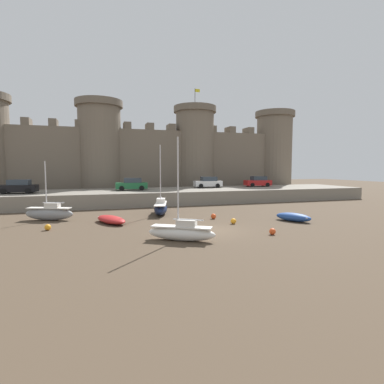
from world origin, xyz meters
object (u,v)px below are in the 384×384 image
object	(u,v)px
mooring_buoy_mid_mud	(213,216)
sailboat_near_channel_right	(182,232)
rowboat_midflat_centre	(293,217)
car_quay_centre_west	(18,187)
car_quay_west	(132,184)
car_quay_centre_east	(208,182)
mooring_buoy_near_shore	(272,232)
rowboat_foreground_left	(111,219)
sailboat_foreground_centre	(161,208)
sailboat_near_channel_left	(49,213)
car_quay_east	(258,182)
mooring_buoy_near_channel	(233,221)
mooring_buoy_off_centre	(48,227)

from	to	relation	value
mooring_buoy_mid_mud	sailboat_near_channel_right	bearing A→B (deg)	-125.21
rowboat_midflat_centre	car_quay_centre_west	world-z (taller)	car_quay_centre_west
car_quay_west	car_quay_centre_east	bearing A→B (deg)	8.60
mooring_buoy_near_shore	car_quay_west	size ratio (longest dim) A/B	0.11
sailboat_near_channel_right	car_quay_centre_west	world-z (taller)	sailboat_near_channel_right
rowboat_foreground_left	sailboat_near_channel_right	xyz separation A→B (m)	(4.12, -7.58, 0.25)
sailboat_foreground_centre	mooring_buoy_mid_mud	world-z (taller)	sailboat_foreground_centre
sailboat_foreground_centre	sailboat_near_channel_left	size ratio (longest dim) A/B	1.32
rowboat_midflat_centre	car_quay_east	size ratio (longest dim) A/B	0.80
car_quay_west	car_quay_centre_west	bearing A→B (deg)	-175.24
sailboat_near_channel_right	mooring_buoy_near_shore	size ratio (longest dim) A/B	14.75
mooring_buoy_near_shore	rowboat_foreground_left	bearing A→B (deg)	143.74
sailboat_foreground_centre	car_quay_centre_east	world-z (taller)	sailboat_foreground_centre
mooring_buoy_near_channel	car_quay_west	size ratio (longest dim) A/B	0.11
car_quay_centre_west	mooring_buoy_near_shore	bearing A→B (deg)	-45.59
car_quay_centre_east	sailboat_near_channel_left	bearing A→B (deg)	-147.23
mooring_buoy_near_shore	car_quay_east	bearing A→B (deg)	62.45
rowboat_foreground_left	mooring_buoy_mid_mud	world-z (taller)	rowboat_foreground_left
sailboat_near_channel_left	rowboat_midflat_centre	bearing A→B (deg)	-18.56
rowboat_midflat_centre	mooring_buoy_near_shore	size ratio (longest dim) A/B	7.49
mooring_buoy_mid_mud	car_quay_east	xyz separation A→B (m)	(13.95, 16.42, 2.23)
rowboat_midflat_centre	mooring_buoy_near_shore	xyz separation A→B (m)	(-4.68, -4.06, -0.16)
sailboat_near_channel_left	mooring_buoy_near_shore	world-z (taller)	sailboat_near_channel_left
mooring_buoy_near_shore	car_quay_west	xyz separation A→B (m)	(-7.40, 22.02, 2.25)
sailboat_near_channel_right	mooring_buoy_near_shore	xyz separation A→B (m)	(6.55, -0.25, -0.36)
mooring_buoy_off_centre	mooring_buoy_near_channel	size ratio (longest dim) A/B	1.00
mooring_buoy_near_channel	car_quay_centre_west	distance (m)	25.68
sailboat_near_channel_left	car_quay_east	distance (m)	31.01
rowboat_foreground_left	sailboat_near_channel_left	world-z (taller)	sailboat_near_channel_left
sailboat_near_channel_right	car_quay_centre_east	xyz separation A→B (m)	(10.55, 23.49, 1.89)
sailboat_near_channel_right	car_quay_centre_west	distance (m)	25.02
rowboat_midflat_centre	car_quay_centre_east	size ratio (longest dim) A/B	0.80
car_quay_centre_west	mooring_buoy_near_channel	bearing A→B (deg)	-39.96
car_quay_east	sailboat_foreground_centre	bearing A→B (deg)	-145.78
car_quay_centre_east	car_quay_centre_west	bearing A→B (deg)	-173.45
mooring_buoy_near_channel	car_quay_centre_east	distance (m)	19.99
mooring_buoy_off_centre	mooring_buoy_mid_mud	size ratio (longest dim) A/B	0.96
sailboat_near_channel_left	mooring_buoy_near_shore	xyz separation A→B (m)	(15.86, -10.96, -0.44)
rowboat_foreground_left	mooring_buoy_off_centre	world-z (taller)	rowboat_foreground_left
sailboat_near_channel_left	mooring_buoy_off_centre	distance (m)	4.69
mooring_buoy_off_centre	mooring_buoy_near_shore	distance (m)	16.59
mooring_buoy_near_shore	car_quay_centre_west	size ratio (longest dim) A/B	0.11
rowboat_midflat_centre	car_quay_centre_west	xyz separation A→B (m)	(-25.18, 16.87, 2.09)
sailboat_near_channel_left	car_quay_centre_west	distance (m)	11.15
rowboat_foreground_left	rowboat_midflat_centre	size ratio (longest dim) A/B	1.23
sailboat_near_channel_right	mooring_buoy_near_channel	distance (m)	7.08
mooring_buoy_off_centre	car_quay_centre_west	size ratio (longest dim) A/B	0.11
rowboat_midflat_centre	sailboat_near_channel_left	size ratio (longest dim) A/B	0.64
car_quay_centre_west	rowboat_foreground_left	bearing A→B (deg)	-53.11
car_quay_centre_east	sailboat_near_channel_right	bearing A→B (deg)	-114.19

